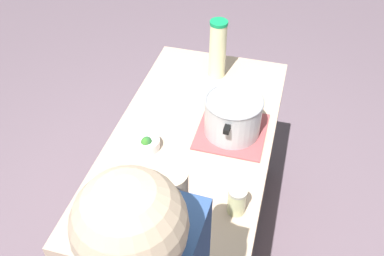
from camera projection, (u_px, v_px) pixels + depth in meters
ground_plane at (192, 243)px, 2.44m from camera, size 8.00×8.00×0.00m
counter_slab at (192, 197)px, 2.15m from camera, size 1.36×0.70×0.86m
dish_cloth at (232, 131)px, 1.88m from camera, size 0.31×0.30×0.01m
cooking_pot at (233, 115)px, 1.82m from camera, size 0.32×0.25×0.18m
lemonade_pitcher at (218, 49)px, 2.10m from camera, size 0.09×0.09×0.31m
mason_jar at (237, 201)px, 1.53m from camera, size 0.07×0.07×0.12m
broccoli_bowl_front at (147, 143)px, 1.79m from camera, size 0.11×0.11×0.07m
broccoli_bowl_center at (142, 234)px, 1.46m from camera, size 0.14×0.14×0.08m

